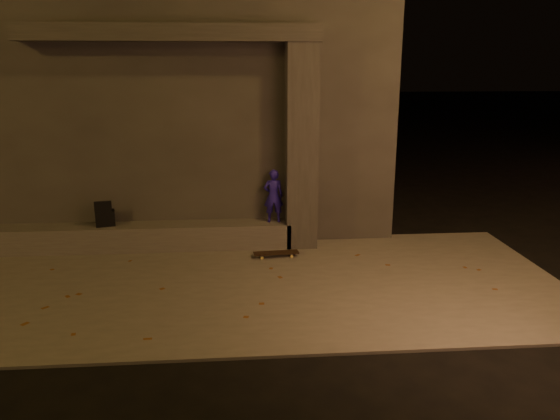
{
  "coord_description": "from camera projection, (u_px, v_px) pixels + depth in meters",
  "views": [
    {
      "loc": [
        0.54,
        -5.81,
        3.29
      ],
      "look_at": [
        1.18,
        2.0,
        1.18
      ],
      "focal_mm": 35.0,
      "sensor_mm": 36.0,
      "label": 1
    }
  ],
  "objects": [
    {
      "name": "ground",
      "position": [
        194.0,
        353.0,
        6.4
      ],
      "size": [
        120.0,
        120.0,
        0.0
      ],
      "primitive_type": "plane",
      "color": "black",
      "rests_on": "ground"
    },
    {
      "name": "sidewalk",
      "position": [
        203.0,
        285.0,
        8.32
      ],
      "size": [
        11.0,
        4.4,
        0.04
      ],
      "primitive_type": "cube",
      "color": "#666159",
      "rests_on": "ground"
    },
    {
      "name": "building",
      "position": [
        164.0,
        96.0,
        11.89
      ],
      "size": [
        9.0,
        5.1,
        5.22
      ],
      "color": "#383633",
      "rests_on": "ground"
    },
    {
      "name": "ledge",
      "position": [
        124.0,
        237.0,
        9.82
      ],
      "size": [
        6.0,
        0.55,
        0.45
      ],
      "primitive_type": "cube",
      "color": "#55524D",
      "rests_on": "sidewalk"
    },
    {
      "name": "column",
      "position": [
        301.0,
        148.0,
        9.66
      ],
      "size": [
        0.55,
        0.55,
        3.6
      ],
      "primitive_type": "cube",
      "color": "#383633",
      "rests_on": "sidewalk"
    },
    {
      "name": "canopy",
      "position": [
        170.0,
        33.0,
        9.04
      ],
      "size": [
        5.0,
        0.7,
        0.28
      ],
      "primitive_type": "cube",
      "color": "#383633",
      "rests_on": "column"
    },
    {
      "name": "skateboarder",
      "position": [
        273.0,
        196.0,
        9.85
      ],
      "size": [
        0.36,
        0.25,
        0.97
      ],
      "primitive_type": "imported",
      "rotation": [
        0.0,
        0.0,
        3.18
      ],
      "color": "#211692",
      "rests_on": "ledge"
    },
    {
      "name": "backpack",
      "position": [
        105.0,
        217.0,
        9.7
      ],
      "size": [
        0.37,
        0.28,
        0.47
      ],
      "rotation": [
        0.0,
        0.0,
        0.23
      ],
      "color": "black",
      "rests_on": "ledge"
    },
    {
      "name": "skateboard",
      "position": [
        276.0,
        253.0,
        9.45
      ],
      "size": [
        0.8,
        0.27,
        0.09
      ],
      "rotation": [
        0.0,
        0.0,
        0.09
      ],
      "color": "black",
      "rests_on": "sidewalk"
    }
  ]
}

